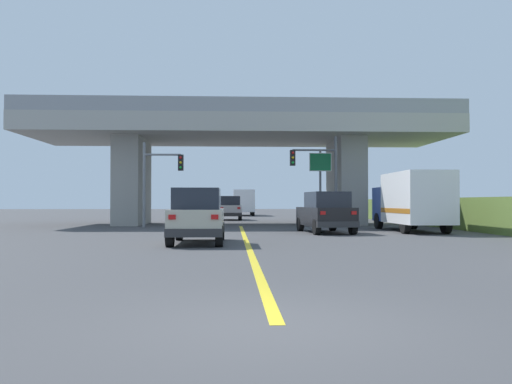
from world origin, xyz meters
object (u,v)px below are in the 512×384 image
Objects in this scene: box_truck at (412,201)px; semi_truck_distant at (244,202)px; traffic_signal_farside at (158,174)px; traffic_signal_nearside at (320,171)px; sedan_oncoming at (230,208)px; suv_lead at (197,216)px; suv_crossing at (326,212)px; highway_sign at (320,171)px.

box_truck is 0.94× the size of semi_truck_distant.
traffic_signal_farside is 0.70× the size of semi_truck_distant.
box_truck is 6.77m from traffic_signal_nearside.
traffic_signal_nearside is at bearing -67.05° from sedan_oncoming.
sedan_oncoming is at bearing 71.95° from traffic_signal_farside.
suv_lead and suv_crossing have the same top height.
traffic_signal_farside reaches higher than sedan_oncoming.
traffic_signal_farside is at bearing -178.86° from traffic_signal_nearside.
traffic_signal_nearside reaches higher than box_truck.
semi_truck_distant is at bearing 78.39° from traffic_signal_farside.
suv_crossing is 0.68× the size of box_truck.
traffic_signal_nearside reaches higher than sedan_oncoming.
highway_sign is at bearing 8.63° from traffic_signal_farside.
highway_sign is (5.76, -11.74, 2.49)m from sedan_oncoming.
semi_truck_distant is at bearing 86.35° from suv_lead.
traffic_signal_nearside reaches higher than highway_sign.
suv_lead is 13.00m from box_truck.
semi_truck_distant reaches higher than suv_crossing.
suv_lead is 13.12m from traffic_signal_farside.
suv_lead is at bearing -117.69° from traffic_signal_nearside.
semi_truck_distant is at bearing 99.23° from highway_sign.
box_truck is (10.59, 7.53, 0.58)m from suv_lead.
suv_lead is 0.98× the size of sedan_oncoming.
traffic_signal_nearside is at bearing 77.14° from suv_crossing.
suv_lead is at bearing -138.07° from suv_crossing.
traffic_signal_nearside is 1.35m from highway_sign.
semi_truck_distant is (-4.32, 26.56, -1.97)m from highway_sign.
traffic_signal_nearside is 1.09× the size of traffic_signal_farside.
box_truck is 20.59m from sedan_oncoming.
box_truck is 14.73m from traffic_signal_farside.
traffic_signal_farside reaches higher than suv_lead.
highway_sign reaches higher than sedan_oncoming.
suv_lead and sedan_oncoming have the same top height.
highway_sign reaches higher than box_truck.
suv_crossing is 0.97× the size of highway_sign.
box_truck is 1.34× the size of traffic_signal_farside.
suv_lead is at bearing -75.79° from traffic_signal_farside.
sedan_oncoming is (-4.75, 19.34, -0.00)m from suv_crossing.
suv_crossing is at bearing -97.14° from traffic_signal_nearside.
highway_sign reaches higher than semi_truck_distant.
box_truck is 34.06m from semi_truck_distant.
sedan_oncoming is 13.32m from highway_sign.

